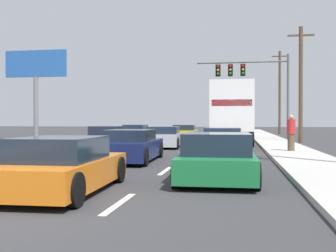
{
  "coord_description": "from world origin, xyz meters",
  "views": [
    {
      "loc": [
        3.85,
        -6.89,
        1.55
      ],
      "look_at": [
        0.01,
        15.95,
        1.24
      ],
      "focal_mm": 43.38,
      "sensor_mm": 36.0,
      "label": 1
    }
  ],
  "objects_px": {
    "car_navy": "(131,146)",
    "car_white": "(222,142)",
    "car_blue": "(136,134)",
    "roadside_billboard": "(36,75)",
    "pedestrian_near_corner": "(291,133)",
    "car_silver": "(165,138)",
    "utility_pole_mid": "(301,83)",
    "car_yellow": "(184,134)",
    "traffic_signal_mast": "(246,76)",
    "utility_pole_far": "(280,91)",
    "car_orange": "(62,167)",
    "box_truck": "(231,111)",
    "car_green": "(218,159)",
    "car_maroon": "(108,138)"
  },
  "relations": [
    {
      "from": "car_green",
      "to": "roadside_billboard",
      "type": "distance_m",
      "value": 23.82
    },
    {
      "from": "car_navy",
      "to": "car_white",
      "type": "bearing_deg",
      "value": 49.36
    },
    {
      "from": "car_navy",
      "to": "car_green",
      "type": "bearing_deg",
      "value": -51.79
    },
    {
      "from": "car_white",
      "to": "car_orange",
      "type": "bearing_deg",
      "value": -106.06
    },
    {
      "from": "car_silver",
      "to": "traffic_signal_mast",
      "type": "bearing_deg",
      "value": 66.12
    },
    {
      "from": "utility_pole_far",
      "to": "pedestrian_near_corner",
      "type": "distance_m",
      "value": 28.83
    },
    {
      "from": "car_navy",
      "to": "car_green",
      "type": "height_order",
      "value": "car_green"
    },
    {
      "from": "car_navy",
      "to": "car_white",
      "type": "xyz_separation_m",
      "value": [
        3.33,
        3.88,
        0.0
      ]
    },
    {
      "from": "car_yellow",
      "to": "car_silver",
      "type": "distance_m",
      "value": 7.42
    },
    {
      "from": "car_silver",
      "to": "utility_pole_mid",
      "type": "xyz_separation_m",
      "value": [
        8.56,
        6.33,
        3.63
      ]
    },
    {
      "from": "car_maroon",
      "to": "pedestrian_near_corner",
      "type": "relative_size",
      "value": 2.76
    },
    {
      "from": "car_navy",
      "to": "car_white",
      "type": "distance_m",
      "value": 5.11
    },
    {
      "from": "car_white",
      "to": "pedestrian_near_corner",
      "type": "height_order",
      "value": "pedestrian_near_corner"
    },
    {
      "from": "car_silver",
      "to": "roadside_billboard",
      "type": "relative_size",
      "value": 0.69
    },
    {
      "from": "box_truck",
      "to": "car_green",
      "type": "xyz_separation_m",
      "value": [
        -0.14,
        -15.75,
        -1.58
      ]
    },
    {
      "from": "car_navy",
      "to": "box_truck",
      "type": "height_order",
      "value": "box_truck"
    },
    {
      "from": "car_white",
      "to": "traffic_signal_mast",
      "type": "distance_m",
      "value": 16.16
    },
    {
      "from": "car_silver",
      "to": "utility_pole_far",
      "type": "distance_m",
      "value": 26.84
    },
    {
      "from": "utility_pole_far",
      "to": "roadside_billboard",
      "type": "distance_m",
      "value": 27.78
    },
    {
      "from": "car_white",
      "to": "car_green",
      "type": "distance_m",
      "value": 8.31
    },
    {
      "from": "car_orange",
      "to": "roadside_billboard",
      "type": "relative_size",
      "value": 0.6
    },
    {
      "from": "car_silver",
      "to": "car_green",
      "type": "distance_m",
      "value": 13.16
    },
    {
      "from": "car_silver",
      "to": "car_orange",
      "type": "bearing_deg",
      "value": -88.48
    },
    {
      "from": "car_blue",
      "to": "utility_pole_far",
      "type": "xyz_separation_m",
      "value": [
        12.36,
        18.64,
        4.34
      ]
    },
    {
      "from": "pedestrian_near_corner",
      "to": "car_orange",
      "type": "bearing_deg",
      "value": -118.69
    },
    {
      "from": "car_green",
      "to": "roadside_billboard",
      "type": "height_order",
      "value": "roadside_billboard"
    },
    {
      "from": "car_white",
      "to": "utility_pole_far",
      "type": "bearing_deg",
      "value": 79.18
    },
    {
      "from": "utility_pole_mid",
      "to": "roadside_billboard",
      "type": "relative_size",
      "value": 1.18
    },
    {
      "from": "car_orange",
      "to": "box_truck",
      "type": "bearing_deg",
      "value": 79.46
    },
    {
      "from": "car_yellow",
      "to": "car_green",
      "type": "xyz_separation_m",
      "value": [
        3.42,
        -20.07,
        0.0
      ]
    },
    {
      "from": "roadside_billboard",
      "to": "car_orange",
      "type": "bearing_deg",
      "value": -61.11
    },
    {
      "from": "car_navy",
      "to": "traffic_signal_mast",
      "type": "bearing_deg",
      "value": 76.12
    },
    {
      "from": "car_blue",
      "to": "car_yellow",
      "type": "relative_size",
      "value": 1.04
    },
    {
      "from": "box_truck",
      "to": "roadside_billboard",
      "type": "distance_m",
      "value": 15.23
    },
    {
      "from": "car_blue",
      "to": "traffic_signal_mast",
      "type": "distance_m",
      "value": 10.6
    },
    {
      "from": "box_truck",
      "to": "traffic_signal_mast",
      "type": "bearing_deg",
      "value": 81.89
    },
    {
      "from": "utility_pole_mid",
      "to": "traffic_signal_mast",
      "type": "bearing_deg",
      "value": 127.82
    },
    {
      "from": "car_maroon",
      "to": "car_yellow",
      "type": "relative_size",
      "value": 1.14
    },
    {
      "from": "car_blue",
      "to": "box_truck",
      "type": "relative_size",
      "value": 0.48
    },
    {
      "from": "box_truck",
      "to": "car_green",
      "type": "distance_m",
      "value": 15.83
    },
    {
      "from": "car_navy",
      "to": "car_blue",
      "type": "bearing_deg",
      "value": 103.39
    },
    {
      "from": "car_blue",
      "to": "car_white",
      "type": "bearing_deg",
      "value": -57.44
    },
    {
      "from": "roadside_billboard",
      "to": "pedestrian_near_corner",
      "type": "xyz_separation_m",
      "value": [
        17.61,
        -9.2,
        -4.08
      ]
    },
    {
      "from": "car_white",
      "to": "traffic_signal_mast",
      "type": "relative_size",
      "value": 0.58
    },
    {
      "from": "car_silver",
      "to": "box_truck",
      "type": "height_order",
      "value": "box_truck"
    },
    {
      "from": "car_silver",
      "to": "car_white",
      "type": "distance_m",
      "value": 5.55
    },
    {
      "from": "box_truck",
      "to": "pedestrian_near_corner",
      "type": "bearing_deg",
      "value": -66.62
    },
    {
      "from": "traffic_signal_mast",
      "to": "roadside_billboard",
      "type": "height_order",
      "value": "traffic_signal_mast"
    },
    {
      "from": "traffic_signal_mast",
      "to": "utility_pole_far",
      "type": "height_order",
      "value": "utility_pole_far"
    },
    {
      "from": "utility_pole_mid",
      "to": "pedestrian_near_corner",
      "type": "bearing_deg",
      "value": -100.97
    }
  ]
}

